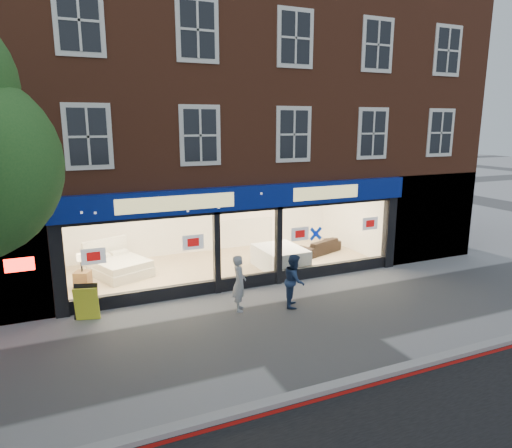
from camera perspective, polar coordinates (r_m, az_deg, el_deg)
ground at (r=12.20m, az=4.75°, el=-12.48°), size 120.00×120.00×0.00m
kerb_line at (r=9.91m, az=13.76°, el=-19.12°), size 60.00×0.10×0.01m
kerb_stone at (r=10.02m, az=13.05°, el=-18.35°), size 60.00×0.25×0.12m
showroom_floor at (r=16.66m, az=-3.86°, el=-5.32°), size 11.00×4.50×0.10m
building at (r=17.52m, az=-6.21°, el=17.44°), size 19.00×8.26×10.30m
display_bed at (r=16.21m, az=-16.83°, el=-5.01°), size 2.23×2.42×1.10m
bedside_table at (r=15.27m, az=-20.83°, el=-6.54°), size 0.59×0.59×0.55m
mattress_stack at (r=16.26m, az=3.03°, el=-4.21°), size 1.54×1.92×0.74m
sofa at (r=18.25m, az=7.91°, el=-2.74°), size 2.05×1.35×0.56m
a_board at (r=13.07m, az=-20.45°, el=-9.20°), size 0.72×0.56×0.97m
pedestrian_grey at (r=12.79m, az=-2.10°, el=-7.38°), size 0.56×0.68×1.59m
pedestrian_blue at (r=13.12m, az=4.81°, el=-7.04°), size 0.86×0.93×1.53m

